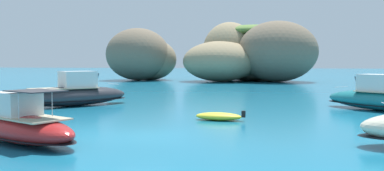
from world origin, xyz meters
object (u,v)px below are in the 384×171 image
Objects in this scene: islet_small at (144,58)px; motorboat_charcoal at (73,94)px; islet_large at (252,57)px; dinghy_tender at (219,116)px; motorboat_red at (20,125)px; motorboat_teal at (383,98)px.

islet_small reaches higher than motorboat_charcoal.
islet_large reaches higher than dinghy_tender.
dinghy_tender is (11.57, -5.44, -0.63)m from motorboat_charcoal.
islet_large reaches higher than motorboat_red.
motorboat_charcoal reaches higher than motorboat_red.
motorboat_red is 0.85× the size of motorboat_charcoal.
islet_small is at bearing 102.94° from motorboat_red.
islet_small reaches higher than motorboat_teal.
motorboat_red reaches higher than dinghy_tender.
islet_small is 6.47× the size of dinghy_tender.
motorboat_red is 14.03m from motorboat_charcoal.
islet_small is 58.56m from motorboat_red.
islet_small is 2.35× the size of motorboat_teal.
islet_small is at bearing 125.58° from motorboat_teal.
islet_large is at bearing 90.94° from dinghy_tender.
motorboat_red is at bearing -96.29° from islet_large.
islet_large is 2.87× the size of motorboat_charcoal.
islet_small is 2.61× the size of motorboat_red.
dinghy_tender is at bearing -67.68° from islet_small.
islet_large is 3.36× the size of motorboat_red.
motorboat_charcoal is at bearing 154.82° from dinghy_tender.
islet_large reaches higher than islet_small.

